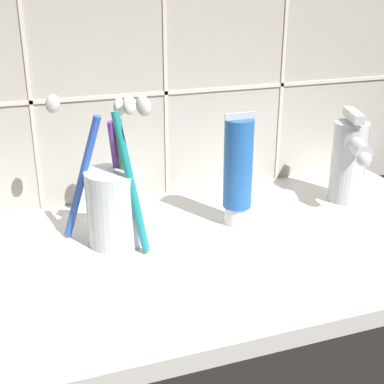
% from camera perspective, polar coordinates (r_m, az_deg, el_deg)
% --- Properties ---
extents(sink_counter, '(0.72, 0.36, 0.02)m').
position_cam_1_polar(sink_counter, '(0.64, 0.50, -6.64)').
color(sink_counter, silver).
rests_on(sink_counter, ground).
extents(tile_wall_backsplash, '(0.82, 0.02, 0.44)m').
position_cam_1_polar(tile_wall_backsplash, '(0.75, -4.43, 14.55)').
color(tile_wall_backsplash, '#B7B2A8').
rests_on(tile_wall_backsplash, ground).
extents(toothbrush_cup, '(0.11, 0.10, 0.19)m').
position_cam_1_polar(toothbrush_cup, '(0.63, -8.27, -0.92)').
color(toothbrush_cup, silver).
rests_on(toothbrush_cup, sink_counter).
extents(toothpaste_tube, '(0.04, 0.04, 0.15)m').
position_cam_1_polar(toothpaste_tube, '(0.67, 4.93, 2.28)').
color(toothpaste_tube, white).
rests_on(toothpaste_tube, sink_counter).
extents(sink_faucet, '(0.05, 0.10, 0.13)m').
position_cam_1_polar(sink_faucet, '(0.77, 16.46, 3.37)').
color(sink_faucet, silver).
rests_on(sink_faucet, sink_counter).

